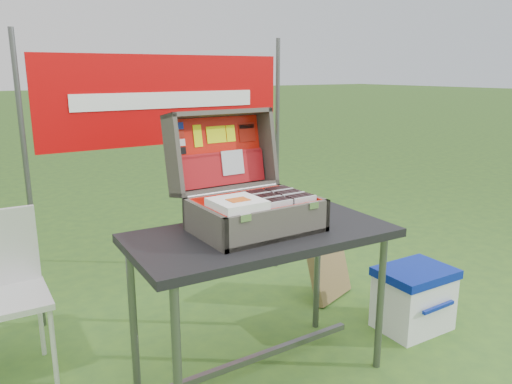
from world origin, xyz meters
TOP-DOWN VIEW (x-y plane):
  - ground at (0.00, 0.00)m, footprint 80.00×80.00m
  - table at (-0.05, -0.04)m, footprint 1.25×0.67m
  - table_top at (-0.05, -0.04)m, footprint 1.25×0.67m
  - table_leg_fl at (-0.59, -0.29)m, footprint 0.04×0.04m
  - table_leg_fr at (0.50, -0.29)m, footprint 0.04×0.04m
  - table_leg_bl at (-0.59, 0.20)m, footprint 0.04×0.04m
  - table_leg_br at (0.50, 0.20)m, footprint 0.04×0.04m
  - table_brace at (-0.05, -0.04)m, footprint 1.07×0.03m
  - suitcase at (-0.06, 0.05)m, footprint 0.55×0.56m
  - suitcase_base_bottom at (-0.06, -0.01)m, footprint 0.55×0.40m
  - suitcase_base_wall_front at (-0.06, -0.20)m, footprint 0.55×0.02m
  - suitcase_base_wall_back at (-0.06, 0.17)m, footprint 0.55×0.02m
  - suitcase_base_wall_left at (-0.33, -0.01)m, footprint 0.02×0.40m
  - suitcase_base_wall_right at (0.20, -0.01)m, footprint 0.02×0.40m
  - suitcase_liner_floor at (-0.06, -0.01)m, footprint 0.51×0.35m
  - suitcase_latch_left at (-0.24, -0.21)m, footprint 0.05×0.01m
  - suitcase_latch_right at (0.12, -0.21)m, footprint 0.05×0.01m
  - suitcase_hinge at (-0.06, 0.18)m, footprint 0.50×0.02m
  - suitcase_lid_back at (-0.06, 0.35)m, footprint 0.55×0.09m
  - suitcase_lid_rim_far at (-0.06, 0.33)m, footprint 0.55×0.15m
  - suitcase_lid_rim_near at (-0.06, 0.26)m, footprint 0.55×0.15m
  - suitcase_lid_rim_left at (-0.33, 0.29)m, footprint 0.02×0.22m
  - suitcase_lid_rim_right at (0.20, 0.29)m, footprint 0.02×0.22m
  - suitcase_lid_liner at (-0.06, 0.34)m, footprint 0.51×0.07m
  - suitcase_liner_wall_front at (-0.06, -0.19)m, footprint 0.51×0.01m
  - suitcase_liner_wall_back at (-0.06, 0.16)m, footprint 0.51×0.01m
  - suitcase_liner_wall_left at (-0.31, -0.01)m, footprint 0.01×0.35m
  - suitcase_liner_wall_right at (0.19, -0.01)m, footprint 0.01×0.35m
  - suitcase_lid_pocket at (-0.06, 0.30)m, footprint 0.49×0.06m
  - suitcase_pocket_edge at (-0.06, 0.31)m, footprint 0.48×0.02m
  - suitcase_pocket_cd at (-0.00, 0.29)m, footprint 0.12×0.03m
  - lid_sticker_cc_a at (-0.26, 0.36)m, footprint 0.05×0.01m
  - lid_sticker_cc_b at (-0.26, 0.35)m, footprint 0.05×0.01m
  - lid_sticker_cc_c at (-0.26, 0.35)m, footprint 0.05×0.01m
  - lid_sticker_cc_d at (-0.26, 0.34)m, footprint 0.05×0.01m
  - lid_card_neon_tall at (-0.16, 0.35)m, footprint 0.04×0.02m
  - lid_card_neon_main at (-0.06, 0.35)m, footprint 0.11×0.02m
  - lid_card_neon_small at (0.02, 0.35)m, footprint 0.05×0.02m
  - lid_sticker_band at (0.12, 0.35)m, footprint 0.10×0.02m
  - lid_sticker_band_bar at (0.12, 0.36)m, footprint 0.09×0.01m
  - cd_left_0 at (-0.03, -0.17)m, footprint 0.12×0.01m
  - cd_left_1 at (-0.03, -0.14)m, footprint 0.12×0.01m
  - cd_left_2 at (-0.03, -0.12)m, footprint 0.12×0.01m
  - cd_left_3 at (-0.03, -0.10)m, footprint 0.12×0.01m
  - cd_left_4 at (-0.03, -0.08)m, footprint 0.12×0.01m
  - cd_left_5 at (-0.03, -0.06)m, footprint 0.12×0.01m
  - cd_left_6 at (-0.03, -0.04)m, footprint 0.12×0.01m
  - cd_left_7 at (-0.03, -0.01)m, footprint 0.12×0.01m
  - cd_left_8 at (-0.03, 0.01)m, footprint 0.12×0.01m
  - cd_left_9 at (-0.03, 0.03)m, footprint 0.12×0.01m
  - cd_left_10 at (-0.03, 0.05)m, footprint 0.12×0.01m
  - cd_left_11 at (-0.03, 0.07)m, footprint 0.12×0.01m
  - cd_right_0 at (0.11, -0.17)m, footprint 0.12×0.01m
  - cd_right_1 at (0.11, -0.14)m, footprint 0.12×0.01m
  - cd_right_2 at (0.11, -0.12)m, footprint 0.12×0.01m
  - cd_right_3 at (0.11, -0.10)m, footprint 0.12×0.01m
  - cd_right_4 at (0.11, -0.08)m, footprint 0.12×0.01m
  - cd_right_5 at (0.11, -0.06)m, footprint 0.12×0.01m
  - cd_right_6 at (0.11, -0.04)m, footprint 0.12×0.01m
  - cd_right_7 at (0.11, -0.01)m, footprint 0.12×0.01m
  - cd_right_8 at (0.11, 0.01)m, footprint 0.12×0.01m
  - cd_right_9 at (0.11, 0.03)m, footprint 0.12×0.01m
  - cd_right_10 at (0.11, 0.05)m, footprint 0.12×0.01m
  - cd_right_11 at (0.11, 0.07)m, footprint 0.12×0.01m
  - songbook_0 at (-0.20, -0.09)m, footprint 0.21×0.21m
  - songbook_1 at (-0.20, -0.09)m, footprint 0.21×0.21m
  - songbook_2 at (-0.20, -0.09)m, footprint 0.21×0.21m
  - songbook_3 at (-0.20, -0.09)m, footprint 0.21×0.21m
  - songbook_4 at (-0.20, -0.09)m, footprint 0.21×0.21m
  - songbook_5 at (-0.20, -0.09)m, footprint 0.21×0.21m
  - songbook_6 at (-0.20, -0.09)m, footprint 0.21×0.21m
  - songbook_graphic at (-0.20, -0.10)m, footprint 0.09×0.07m
  - cooler at (0.97, -0.12)m, footprint 0.43×0.34m
  - cooler_body at (0.97, -0.12)m, footprint 0.41×0.31m
  - cooler_lid at (0.97, -0.12)m, footprint 0.43×0.34m
  - cooler_handle at (0.97, -0.29)m, footprint 0.25×0.02m
  - chair at (-1.07, 0.60)m, footprint 0.39×0.42m
  - chair_seat at (-1.07, 0.60)m, footprint 0.39×0.39m
  - chair_leg_fr at (-0.91, 0.44)m, footprint 0.02×0.02m
  - chair_leg_br at (-0.91, 0.76)m, footprint 0.02×0.02m
  - chair_upright_right at (-0.91, 0.78)m, footprint 0.02×0.02m
  - cardboard_box at (0.83, 0.47)m, footprint 0.40×0.26m
  - banner_post_left at (-0.85, 1.10)m, footprint 0.03×0.03m
  - banner_post_right at (0.85, 1.10)m, footprint 0.03×0.03m
  - banner at (0.00, 1.09)m, footprint 1.60×0.02m
  - banner_text at (0.00, 1.08)m, footprint 1.20×0.00m

SIDE VIEW (x-z plane):
  - ground at x=0.00m, z-range 0.00..0.00m
  - table_brace at x=-0.05m, z-range 0.10..0.14m
  - cooler_body at x=0.97m, z-range 0.00..0.32m
  - cooler at x=0.97m, z-range 0.00..0.37m
  - cardboard_box at x=0.83m, z-range 0.00..0.39m
  - cooler_handle at x=0.97m, z-range 0.19..0.21m
  - chair_leg_fr at x=-0.91m, z-range 0.00..0.42m
  - chair_leg_br at x=-0.91m, z-range 0.00..0.42m
  - cooler_lid at x=0.97m, z-range 0.32..0.37m
  - table_leg_fl at x=-0.59m, z-range 0.00..0.72m
  - table_leg_fr at x=0.50m, z-range 0.00..0.72m
  - table_leg_bl at x=-0.59m, z-range 0.00..0.72m
  - table_leg_br at x=0.50m, z-range 0.00..0.72m
  - table at x=-0.05m, z-range 0.00..0.76m
  - chair at x=-1.07m, z-range 0.00..0.82m
  - chair_seat at x=-1.07m, z-range 0.41..0.44m
  - chair_upright_right at x=-0.91m, z-range 0.42..0.81m
  - table_top at x=-0.05m, z-range 0.72..0.76m
  - suitcase_base_bottom at x=-0.06m, z-range 0.76..0.78m
  - suitcase_liner_floor at x=-0.06m, z-range 0.78..0.79m
  - suitcase_base_wall_front at x=-0.06m, z-range 0.76..0.91m
  - suitcase_base_wall_back at x=-0.06m, z-range 0.76..0.91m
  - suitcase_base_wall_left at x=-0.33m, z-range 0.76..0.91m
  - suitcase_base_wall_right at x=0.20m, z-range 0.76..0.91m
  - suitcase_liner_wall_front at x=-0.06m, z-range 0.78..0.91m
  - suitcase_liner_wall_back at x=-0.06m, z-range 0.78..0.91m
  - suitcase_liner_wall_left at x=-0.31m, z-range 0.78..0.91m
  - suitcase_liner_wall_right at x=0.19m, z-range 0.78..0.91m
  - banner_post_left at x=-0.85m, z-range 0.00..1.70m
  - banner_post_right at x=0.85m, z-range 0.00..1.70m
  - cd_left_0 at x=-0.03m, z-range 0.79..0.93m
  - cd_left_1 at x=-0.03m, z-range 0.79..0.93m
  - cd_left_2 at x=-0.03m, z-range 0.79..0.93m
  - cd_left_3 at x=-0.03m, z-range 0.79..0.93m
  - cd_left_4 at x=-0.03m, z-range 0.79..0.93m
  - cd_left_5 at x=-0.03m, z-range 0.79..0.93m
  - cd_left_6 at x=-0.03m, z-range 0.79..0.93m
  - cd_left_7 at x=-0.03m, z-range 0.79..0.93m
  - cd_left_8 at x=-0.03m, z-range 0.79..0.93m
  - cd_left_9 at x=-0.03m, z-range 0.79..0.93m
  - cd_left_10 at x=-0.03m, z-range 0.79..0.93m
  - cd_left_11 at x=-0.03m, z-range 0.79..0.93m
  - cd_right_0 at x=0.11m, z-range 0.79..0.93m
  - cd_right_1 at x=0.11m, z-range 0.79..0.93m
  - cd_right_2 at x=0.11m, z-range 0.79..0.93m
  - cd_right_3 at x=0.11m, z-range 0.79..0.93m
  - cd_right_4 at x=0.11m, z-range 0.79..0.93m
  - cd_right_5 at x=0.11m, z-range 0.79..0.93m
  - cd_right_6 at x=0.11m, z-range 0.79..0.93m
  - cd_right_7 at x=0.11m, z-range 0.79..0.93m
  - cd_right_8 at x=0.11m, z-range 0.79..0.93m
  - cd_right_9 at x=0.11m, z-range 0.79..0.93m
  - cd_right_10 at x=0.11m, z-range 0.79..0.93m
  - cd_right_11 at x=0.11m, z-range 0.79..0.93m
  - suitcase_latch_left at x=-0.24m, z-range 0.88..0.91m
  - suitcase_latch_right at x=0.12m, z-range 0.88..0.91m
  - suitcase_lid_rim_near at x=-0.06m, z-range 0.88..0.93m
  - suitcase_hinge at x=-0.06m, z-range 0.90..0.92m
  - songbook_0 at x=-0.20m, z-range 0.91..0.91m
  - songbook_1 at x=-0.20m, z-range 0.91..0.92m
  - songbook_2 at x=-0.20m, z-range 0.92..0.92m
  - songbook_3 at x=-0.20m, z-range 0.92..0.93m
  - songbook_4 at x=-0.20m, z-range 0.93..0.93m
  - songbook_5 at x=-0.20m, z-range 0.93..0.94m
  - songbook_6 at x=-0.20m, z-range 0.94..0.94m
  - songbook_graphic at x=-0.20m, z-range 0.94..0.95m
  - suitcase_lid_pocket at x=-0.06m, z-range 0.91..1.07m
  - suitcase at x=-0.06m, z-range 0.76..1.28m
  - suitcase_pocket_cd at x=0.00m, z-range 0.96..1.09m
  - suitcase_pocket_edge at x=-0.06m, z-range 1.06..1.08m
  - suitcase_lid_back at x=-0.06m, z-range 0.88..1.27m
  - suitcase_lid_liner at x=-0.06m, z-range 0.91..1.25m
  - suitcase_lid_rim_left at x=-0.33m, z-range 0.88..1.30m
  - suitcase_lid_rim_right at x=0.20m, z-range 0.88..1.30m
  - lid_sticker_cc_d at x=-0.26m, z-range 1.09..1.12m
  - lid_sticker_cc_c at x=-0.26m, z-range 1.12..1.16m
  - lid_card_neon_tall at x=-0.16m, z-range 1.11..1.22m
  - lid_card_neon_main at x=-0.06m, z-range 1.12..1.21m
  - lid_card_neon_small at x=0.02m, z-range 1.12..1.21m
  - lid_sticker_band at x=0.12m, z-range 1.12..1.21m
  - lid_sticker_cc_b at x=-0.26m, z-range 1.16..1.20m
  - lid_sticker_band_bar at x=0.12m, z-range 1.18..1.21m
  - lid_sticker_cc_a at x=-0.26m, z-range 1.20..1.24m
  - suitcase_lid_rim_far at x=-0.06m, z-range 1.25..1.30m
  - banner at x=0.00m, z-range 1.02..1.58m
  - banner_text at x=0.00m, z-range 1.25..1.35m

